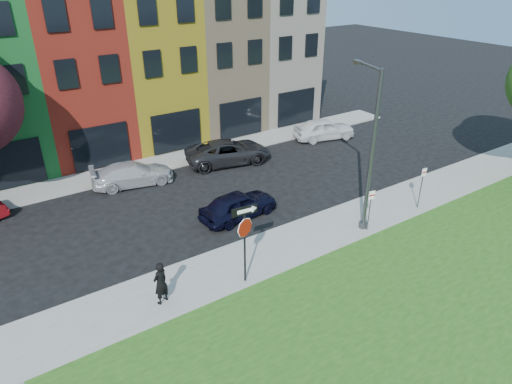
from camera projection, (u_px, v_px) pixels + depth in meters
ground at (347, 275)px, 18.74m from camera, size 120.00×120.00×0.00m
sidewalk_near at (334, 228)px, 21.93m from camera, size 40.00×3.00×0.12m
sidewalk_far at (142, 167)px, 28.35m from camera, size 40.00×2.40×0.12m
rowhouse_block at (107, 69)px, 30.95m from camera, size 30.00×10.12×10.00m
stop_sign at (245, 229)px, 17.14m from camera, size 1.05×0.15×3.37m
man at (161, 283)px, 16.70m from camera, size 0.92×0.85×1.75m
sedan_near at (238, 205)px, 22.66m from camera, size 2.49×4.42×1.39m
parked_car_silver at (133, 174)px, 26.04m from camera, size 3.37×5.19×1.33m
parked_car_dark at (228, 152)px, 28.83m from camera, size 4.73×6.41×1.49m
parked_car_white at (324, 129)px, 32.73m from camera, size 3.96×5.28×1.50m
street_lamp at (369, 152)px, 20.33m from camera, size 1.06×2.50×7.52m
parking_sign_a at (370, 205)px, 21.01m from camera, size 0.32×0.11×2.19m
parking_sign_b at (422, 182)px, 22.97m from camera, size 0.32×0.09×2.33m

